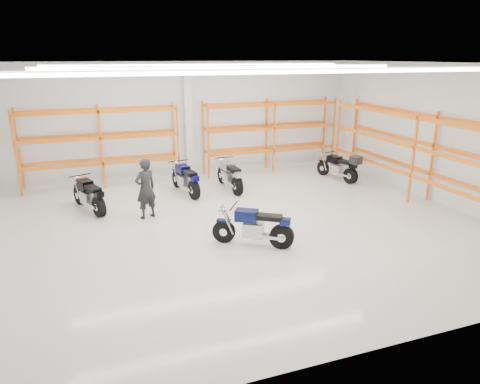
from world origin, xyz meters
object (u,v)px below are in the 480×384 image
object	(u,v)px
motorcycle_back_d	(340,167)
structural_column	(188,120)
motorcycle_back_c	(230,176)
motorcycle_back_a	(89,196)
motorcycle_main	(256,228)
motorcycle_back_b	(186,180)
standing_man	(146,189)

from	to	relation	value
motorcycle_back_d	structural_column	size ratio (longest dim) A/B	0.48
motorcycle_back_c	motorcycle_back_a	bearing A→B (deg)	-171.99
motorcycle_main	motorcycle_back_d	xyz separation A→B (m)	(5.36, 4.58, 0.04)
motorcycle_back_b	motorcycle_back_d	distance (m)	6.09
motorcycle_back_a	motorcycle_back_d	distance (m)	9.35
motorcycle_back_a	structural_column	size ratio (longest dim) A/B	0.46
motorcycle_main	standing_man	xyz separation A→B (m)	(-2.37, 2.99, 0.42)
motorcycle_main	motorcycle_back_a	size ratio (longest dim) A/B	0.91
motorcycle_back_a	structural_column	world-z (taller)	structural_column
standing_man	motorcycle_back_a	bearing A→B (deg)	-60.75
standing_man	motorcycle_back_b	bearing A→B (deg)	-155.01
motorcycle_back_b	structural_column	size ratio (longest dim) A/B	0.49
motorcycle_back_c	motorcycle_back_d	size ratio (longest dim) A/B	1.04
motorcycle_back_d	motorcycle_back_b	bearing A→B (deg)	176.83
motorcycle_back_a	standing_man	size ratio (longest dim) A/B	1.13
structural_column	motorcycle_back_b	bearing A→B (deg)	-106.42
motorcycle_back_a	motorcycle_back_d	size ratio (longest dim) A/B	0.96
motorcycle_back_c	standing_man	size ratio (longest dim) A/B	1.21
motorcycle_back_a	motorcycle_back_c	world-z (taller)	motorcycle_back_c
motorcycle_back_a	motorcycle_back_c	size ratio (longest dim) A/B	0.93
motorcycle_back_a	motorcycle_back_b	bearing A→B (deg)	13.01
motorcycle_main	motorcycle_back_c	bearing A→B (deg)	79.48
motorcycle_main	motorcycle_back_c	xyz separation A→B (m)	(0.90, 4.85, 0.02)
motorcycle_back_b	standing_man	bearing A→B (deg)	-130.36
motorcycle_main	motorcycle_back_a	distance (m)	5.77
motorcycle_back_b	standing_man	world-z (taller)	standing_man
motorcycle_back_c	structural_column	bearing A→B (deg)	110.57
motorcycle_back_c	motorcycle_back_d	bearing A→B (deg)	-3.48
motorcycle_main	motorcycle_back_d	bearing A→B (deg)	40.56
motorcycle_back_b	motorcycle_back_d	world-z (taller)	motorcycle_back_d
motorcycle_main	standing_man	distance (m)	3.84
motorcycle_back_a	motorcycle_back_b	world-z (taller)	motorcycle_back_b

